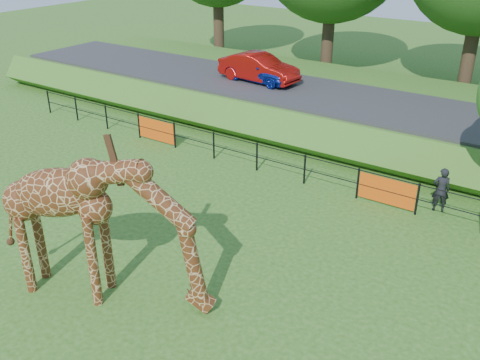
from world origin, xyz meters
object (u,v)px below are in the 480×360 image
at_px(car_blue, 260,68).
at_px(car_red, 259,68).
at_px(visitor, 441,190).
at_px(giraffe, 103,229).

relative_size(car_blue, car_red, 0.94).
xyz_separation_m(car_red, visitor, (10.39, -5.52, -1.34)).
distance_m(giraffe, car_blue, 15.32).
bearing_deg(car_blue, car_red, 100.67).
distance_m(car_blue, car_red, 0.05).
distance_m(giraffe, visitor, 10.62).
xyz_separation_m(giraffe, car_red, (-4.89, 14.54, 0.17)).
height_order(car_red, visitor, car_red).
distance_m(giraffe, car_red, 15.34).
bearing_deg(car_red, car_blue, -82.18).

